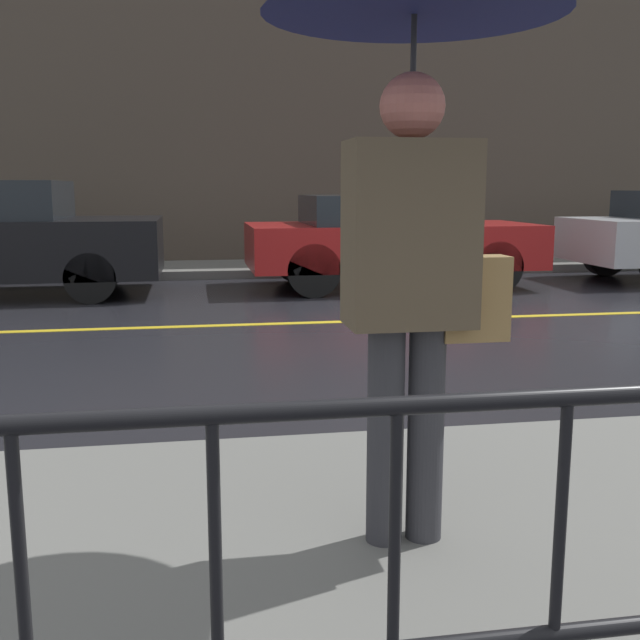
% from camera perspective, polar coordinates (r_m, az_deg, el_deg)
% --- Properties ---
extents(ground_plane, '(80.00, 80.00, 0.00)m').
position_cam_1_polar(ground_plane, '(8.22, 8.37, 0.06)').
color(ground_plane, black).
extents(sidewalk_far, '(28.00, 1.81, 0.14)m').
position_cam_1_polar(sidewalk_far, '(12.89, 1.68, 4.08)').
color(sidewalk_far, slate).
rests_on(sidewalk_far, ground_plane).
extents(lane_marking, '(25.20, 0.12, 0.01)m').
position_cam_1_polar(lane_marking, '(8.22, 8.37, 0.08)').
color(lane_marking, gold).
rests_on(lane_marking, ground_plane).
extents(building_storefront, '(28.00, 0.30, 6.61)m').
position_cam_1_polar(building_storefront, '(13.98, 0.87, 17.86)').
color(building_storefront, '#4C4238').
rests_on(building_storefront, ground_plane).
extents(pedestrian, '(1.01, 1.01, 2.07)m').
position_cam_1_polar(pedestrian, '(2.63, 7.22, 17.42)').
color(pedestrian, '#333338').
rests_on(pedestrian, sidewalk_near).
extents(car_red, '(4.05, 1.86, 1.31)m').
position_cam_1_polar(car_red, '(10.75, 5.24, 6.21)').
color(car_red, maroon).
rests_on(car_red, ground_plane).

